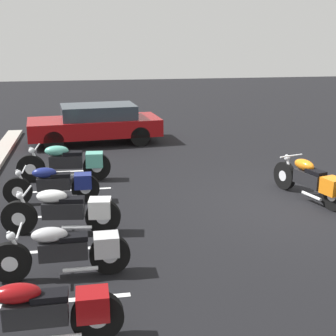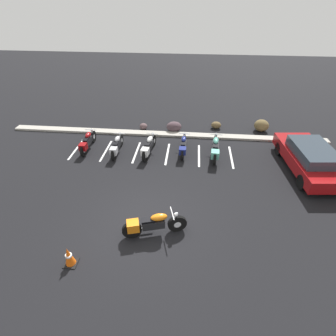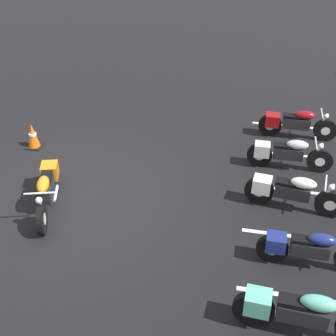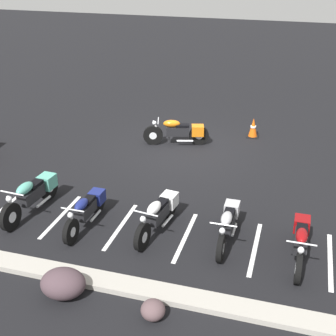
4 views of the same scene
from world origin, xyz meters
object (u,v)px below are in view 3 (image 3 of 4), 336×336
object	(u,v)px
parked_bike_3	(306,248)
parked_bike_4	(298,312)
parked_bike_2	(289,191)
traffic_cone	(33,136)
parked_bike_1	(286,153)
motorcycle_orange_featured	(47,188)
parked_bike_0	(294,123)

from	to	relation	value
parked_bike_3	parked_bike_4	bearing A→B (deg)	-96.57
parked_bike_3	parked_bike_4	size ratio (longest dim) A/B	0.88
parked_bike_2	traffic_cone	distance (m)	6.74
parked_bike_3	parked_bike_1	bearing A→B (deg)	96.83
motorcycle_orange_featured	parked_bike_0	distance (m)	6.79
motorcycle_orange_featured	parked_bike_2	bearing A→B (deg)	83.98
parked_bike_1	parked_bike_2	bearing A→B (deg)	-88.17
motorcycle_orange_featured	parked_bike_3	xyz separation A→B (m)	(0.81, 5.47, -0.04)
parked_bike_1	parked_bike_2	world-z (taller)	parked_bike_2
motorcycle_orange_featured	parked_bike_2	world-z (taller)	motorcycle_orange_featured
parked_bike_2	parked_bike_4	bearing A→B (deg)	-81.22
parked_bike_0	traffic_cone	world-z (taller)	parked_bike_0
parked_bike_1	parked_bike_4	world-z (taller)	parked_bike_4
parked_bike_1	traffic_cone	xyz separation A→B (m)	(0.23, -6.54, -0.11)
parked_bike_2	parked_bike_4	xyz separation A→B (m)	(3.30, 0.06, 0.03)
motorcycle_orange_featured	traffic_cone	distance (m)	2.70
parked_bike_0	parked_bike_1	world-z (taller)	parked_bike_0
motorcycle_orange_featured	traffic_cone	bearing A→B (deg)	-164.64
parked_bike_2	traffic_cone	size ratio (longest dim) A/B	3.11
parked_bike_4	parked_bike_1	bearing A→B (deg)	95.43
motorcycle_orange_featured	parked_bike_0	xyz separation A→B (m)	(-4.15, 5.38, -0.02)
parked_bike_1	parked_bike_4	xyz separation A→B (m)	(4.92, 0.12, 0.05)
parked_bike_1	parked_bike_3	distance (m)	3.36
motorcycle_orange_featured	traffic_cone	world-z (taller)	motorcycle_orange_featured
motorcycle_orange_featured	parked_bike_3	size ratio (longest dim) A/B	1.06
parked_bike_0	parked_bike_4	bearing A→B (deg)	-91.04
parked_bike_0	parked_bike_3	bearing A→B (deg)	-88.91
parked_bike_2	parked_bike_3	size ratio (longest dim) A/B	1.06
motorcycle_orange_featured	traffic_cone	xyz separation A→B (m)	(-2.30, -1.40, -0.14)
motorcycle_orange_featured	parked_bike_4	world-z (taller)	parked_bike_4
parked_bike_1	parked_bike_2	size ratio (longest dim) A/B	0.96
traffic_cone	motorcycle_orange_featured	bearing A→B (deg)	31.37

